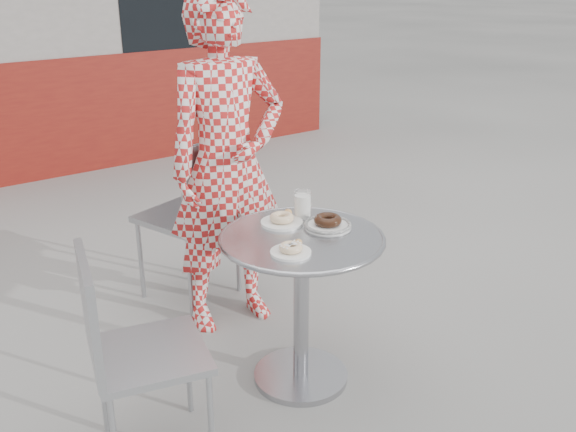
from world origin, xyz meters
TOP-DOWN VIEW (x-y plane):
  - ground at (0.00, 0.00)m, footprint 60.00×60.00m
  - bistro_table at (0.05, 0.02)m, footprint 0.69×0.69m
  - chair_far at (0.04, 1.00)m, footprint 0.55×0.55m
  - chair_left at (-0.68, -0.00)m, footprint 0.48×0.48m
  - seated_person at (0.09, 0.67)m, footprint 0.64×0.46m
  - plate_far at (0.06, 0.18)m, footprint 0.18×0.18m
  - plate_near at (-0.09, -0.08)m, footprint 0.16×0.16m
  - plate_checker at (0.19, 0.03)m, footprint 0.20×0.20m
  - milk_cup at (0.17, 0.19)m, footprint 0.08×0.08m

SIDE VIEW (x-z plane):
  - ground at x=0.00m, z-range 0.00..0.00m
  - chair_left at x=-0.68m, z-range -0.16..0.67m
  - chair_far at x=0.04m, z-range -0.18..0.75m
  - bistro_table at x=0.05m, z-range 0.18..0.87m
  - plate_checker at x=0.19m, z-range 0.69..0.74m
  - plate_near at x=-0.09m, z-range 0.69..0.73m
  - plate_far at x=0.06m, z-range 0.69..0.74m
  - milk_cup at x=0.17m, z-range 0.69..0.81m
  - seated_person at x=0.09m, z-range 0.00..1.67m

